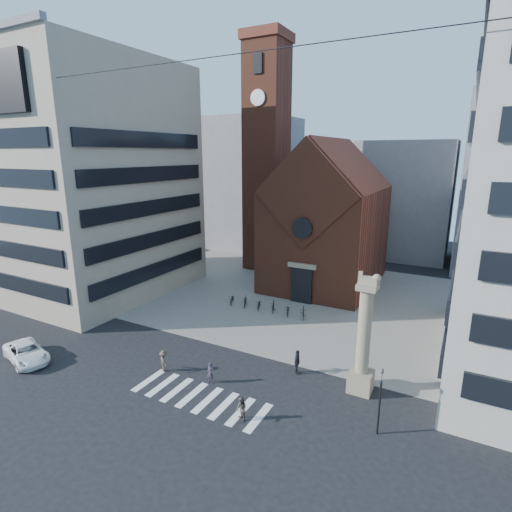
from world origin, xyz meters
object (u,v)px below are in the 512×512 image
at_px(traffic_light, 380,400).
at_px(white_car, 26,353).
at_px(pedestrian_2, 297,362).
at_px(pedestrian_1, 241,409).
at_px(scooter_0, 232,299).
at_px(lion_column, 363,346).
at_px(pedestrian_0, 210,373).

xyz_separation_m(traffic_light, white_car, (-26.61, -4.45, -1.58)).
bearing_deg(white_car, pedestrian_2, -50.87).
xyz_separation_m(pedestrian_1, scooter_0, (-10.90, 16.71, -0.24)).
distance_m(traffic_light, scooter_0, 23.34).
xyz_separation_m(lion_column, white_car, (-24.62, -8.45, -2.75)).
relative_size(pedestrian_1, pedestrian_2, 0.83).
bearing_deg(scooter_0, traffic_light, -59.23).
distance_m(white_car, pedestrian_1, 18.97).
distance_m(pedestrian_2, scooter_0, 15.48).
xyz_separation_m(pedestrian_0, scooter_0, (-6.80, 14.11, -0.23)).
relative_size(traffic_light, pedestrian_2, 2.26).
bearing_deg(white_car, pedestrian_0, -57.72).
relative_size(lion_column, pedestrian_2, 4.56).
height_order(lion_column, traffic_light, lion_column).
bearing_deg(white_car, pedestrian_1, -68.78).
height_order(pedestrian_0, pedestrian_2, pedestrian_2).
height_order(traffic_light, pedestrian_1, traffic_light).
xyz_separation_m(traffic_light, pedestrian_1, (-7.72, -2.74, -1.50)).
bearing_deg(pedestrian_2, traffic_light, -130.38).
relative_size(pedestrian_2, scooter_0, 0.99).
relative_size(lion_column, pedestrian_1, 5.49).
bearing_deg(lion_column, pedestrian_2, 180.00).
xyz_separation_m(white_car, pedestrian_1, (18.89, 1.71, 0.08)).
bearing_deg(pedestrian_1, pedestrian_0, -178.75).
xyz_separation_m(lion_column, traffic_light, (1.99, -4.00, -1.17)).
xyz_separation_m(white_car, pedestrian_0, (14.79, 4.31, 0.08)).
distance_m(traffic_light, white_car, 27.02).
relative_size(pedestrian_0, pedestrian_1, 1.00).
bearing_deg(lion_column, pedestrian_0, -157.15).
bearing_deg(traffic_light, lion_column, 116.46).
bearing_deg(pedestrian_1, scooter_0, 156.72).
distance_m(pedestrian_0, pedestrian_1, 4.85).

